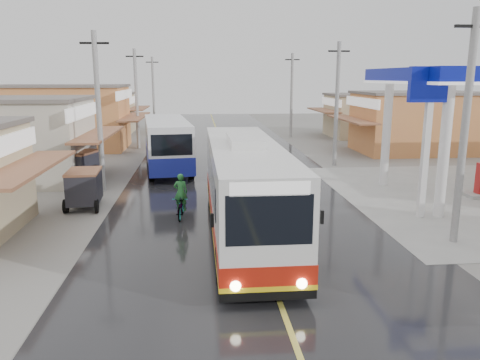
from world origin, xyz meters
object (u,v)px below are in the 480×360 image
(tyre_stack, at_px, (91,196))
(tricycle_far, at_px, (80,165))
(coach_bus, at_px, (245,188))
(cyclist, at_px, (181,203))
(tricycle_near, at_px, (84,187))
(second_bus, at_px, (167,143))

(tyre_stack, bearing_deg, tricycle_far, 109.64)
(coach_bus, bearing_deg, cyclist, 135.09)
(cyclist, height_order, tyre_stack, cyclist)
(tyre_stack, bearing_deg, tricycle_near, -89.11)
(second_bus, height_order, tricycle_far, second_bus)
(coach_bus, height_order, tyre_stack, coach_bus)
(second_bus, relative_size, tricycle_near, 4.27)
(cyclist, relative_size, tricycle_far, 0.72)
(tricycle_near, xyz_separation_m, tyre_stack, (-0.02, 1.32, -0.78))
(coach_bus, bearing_deg, tricycle_far, 130.98)
(tricycle_near, bearing_deg, coach_bus, -36.19)
(tyre_stack, bearing_deg, second_bus, 67.27)
(cyclist, distance_m, tricycle_far, 9.00)
(cyclist, xyz_separation_m, tricycle_near, (-4.38, 1.89, 0.36))
(coach_bus, height_order, tricycle_far, coach_bus)
(cyclist, distance_m, tyre_stack, 5.46)
(second_bus, relative_size, tricycle_far, 3.60)
(coach_bus, height_order, second_bus, coach_bus)
(second_bus, height_order, cyclist, second_bus)
(second_bus, distance_m, tricycle_far, 5.96)
(cyclist, distance_m, tricycle_near, 4.78)
(tricycle_far, height_order, tyre_stack, tricycle_far)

